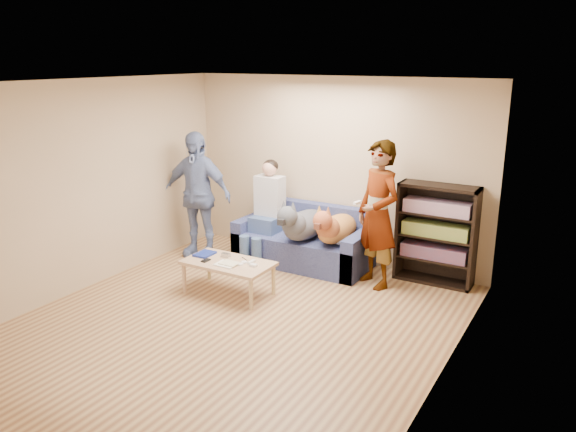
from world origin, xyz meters
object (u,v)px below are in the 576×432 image
Objects in this scene: camera_silver at (226,255)px; coffee_table at (228,265)px; person_standing_right at (378,215)px; notebook_blue at (205,254)px; bookshelf at (436,232)px; person_seated at (266,207)px; sofa at (304,244)px; dog_tan at (335,228)px; dog_gray at (302,224)px; person_standing_left at (197,195)px.

camera_silver is 0.10× the size of coffee_table.
person_standing_right is 7.22× the size of notebook_blue.
bookshelf is (2.09, 1.66, 0.31)m from coffee_table.
coffee_table is (0.40, -0.05, -0.06)m from notebook_blue.
person_seated is 1.34× the size of coffee_table.
sofa is (0.69, 1.38, -0.15)m from notebook_blue.
bookshelf is (2.49, 1.61, 0.25)m from notebook_blue.
sofa is (-1.18, 0.25, -0.66)m from person_standing_right.
bookshelf is (1.27, 0.37, 0.04)m from dog_tan.
coffee_table is at bearing -101.63° from sofa.
coffee_table is at bearing -107.73° from dog_gray.
bookshelf reaches higher than camera_silver.
person_standing_right is at bearing -9.44° from dog_tan.
person_seated is 1.26× the size of dog_tan.
coffee_table is (1.22, -0.94, -0.55)m from person_standing_left.
notebook_blue is at bearing -116.72° from sofa.
person_seated is 1.13× the size of bookshelf.
person_standing_right is at bearing 31.18° from notebook_blue.
camera_silver is at bearing -115.05° from dog_gray.
dog_tan is at bearing 1.58° from person_standing_left.
person_standing_left is 3.40m from bookshelf.
person_standing_right is 1.75m from person_seated.
person_standing_right is 0.72m from dog_tan.
person_standing_left reaches higher than notebook_blue.
person_seated is 1.16× the size of dog_gray.
person_seated is at bearing 83.70° from notebook_blue.
person_standing_left is at bearing -167.72° from bookshelf.
camera_silver is at bearing 135.00° from coffee_table.
person_standing_right is 1.44× the size of bookshelf.
person_standing_right is at bearing -2.95° from person_standing_left.
person_standing_right is at bearing -3.92° from person_seated.
dog_tan is at bearing -157.47° from person_standing_right.
person_seated is at bearing -151.96° from person_standing_right.
bookshelf is at bearing 16.39° from dog_tan.
notebook_blue is at bearing -124.37° from dog_gray.
camera_silver is (0.28, 0.07, 0.01)m from notebook_blue.
dog_gray reaches higher than notebook_blue.
person_standing_left is at bearing 132.68° from notebook_blue.
person_standing_left is at bearing -170.33° from dog_tan.
person_seated is 0.66m from dog_gray.
person_standing_right reaches higher than person_standing_left.
bookshelf is at bearing 7.40° from sofa.
person_standing_right is 0.99× the size of sofa.
coffee_table is (-0.38, -1.19, -0.28)m from dog_gray.
person_seated is (-0.56, -0.13, 0.49)m from sofa.
person_seated reaches higher than dog_tan.
dog_tan is at bearing 57.30° from coffee_table.
sofa is 1.86m from bookshelf.
person_seated reaches higher than sofa.
bookshelf is at bearing 8.70° from person_seated.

